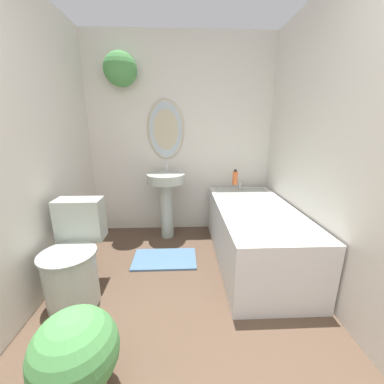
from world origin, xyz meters
TOP-DOWN VIEW (x-y plane):
  - wall_back at (-0.09, 2.75)m, footprint 2.37×0.37m
  - wall_left at (-1.16, 1.37)m, footprint 0.06×2.86m
  - wall_right at (1.16, 1.37)m, footprint 0.06×2.86m
  - toilet at (-0.86, 1.41)m, footprint 0.42×0.59m
  - pedestal_sink at (-0.19, 2.47)m, footprint 0.45×0.45m
  - bathtub at (0.73, 1.89)m, footprint 0.75×1.59m
  - shampoo_bottle at (0.66, 2.52)m, footprint 0.06×0.06m
  - potted_plant at (-0.52, 0.64)m, footprint 0.42×0.42m
  - bath_mat at (-0.19, 1.92)m, footprint 0.65×0.40m

SIDE VIEW (x-z plane):
  - bath_mat at x=-0.19m, z-range 0.00..0.02m
  - potted_plant at x=-0.52m, z-range 0.03..0.54m
  - bathtub at x=0.73m, z-range -0.03..0.63m
  - toilet at x=-0.86m, z-range -0.06..0.71m
  - pedestal_sink at x=-0.19m, z-range 0.12..1.03m
  - shampoo_bottle at x=0.66m, z-range 0.65..0.84m
  - wall_left at x=-1.16m, z-range 0.00..2.40m
  - wall_right at x=1.16m, z-range 0.00..2.40m
  - wall_back at x=-0.09m, z-range 0.10..2.50m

